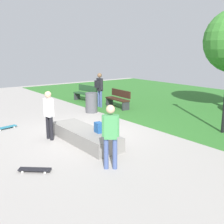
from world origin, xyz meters
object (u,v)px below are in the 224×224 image
(skater_performing_trick, at_px, (49,112))
(skater_watching, at_px, (111,132))
(concrete_ledge, at_px, (85,136))
(skateboard_spare, at_px, (6,127))
(skateboard_by_ledge, at_px, (35,169))
(pedestrian_with_backpack, at_px, (99,87))
(backpack_on_ledge, at_px, (99,127))
(trash_bin, at_px, (91,103))
(park_bench_far_left, at_px, (118,98))
(park_bench_near_lamppost, at_px, (86,93))

(skater_performing_trick, distance_m, skater_watching, 3.12)
(concrete_ledge, height_order, skater_performing_trick, skater_performing_trick)
(concrete_ledge, height_order, skateboard_spare, concrete_ledge)
(skateboard_by_ledge, distance_m, pedestrian_with_backpack, 8.01)
(backpack_on_ledge, bearing_deg, pedestrian_with_backpack, 151.70)
(concrete_ledge, distance_m, pedestrian_with_backpack, 5.67)
(trash_bin, height_order, pedestrian_with_backpack, pedestrian_with_backpack)
(backpack_on_ledge, bearing_deg, skater_performing_trick, -141.77)
(backpack_on_ledge, xyz_separation_m, park_bench_far_left, (-4.22, 4.08, -0.12))
(skater_performing_trick, bearing_deg, park_bench_far_left, 118.20)
(skater_performing_trick, xyz_separation_m, trash_bin, (-2.60, 3.32, -0.48))
(backpack_on_ledge, xyz_separation_m, pedestrian_with_backpack, (-4.91, 3.36, 0.47))
(skater_watching, relative_size, park_bench_near_lamppost, 1.01)
(concrete_ledge, relative_size, pedestrian_with_backpack, 1.71)
(trash_bin, bearing_deg, pedestrian_with_backpack, 128.37)
(backpack_on_ledge, xyz_separation_m, park_bench_near_lamppost, (-6.78, 3.67, -0.12))
(skater_performing_trick, relative_size, park_bench_near_lamppost, 0.99)
(skater_performing_trick, relative_size, park_bench_far_left, 1.00)
(concrete_ledge, xyz_separation_m, skateboard_spare, (-3.12, -1.59, -0.15))
(concrete_ledge, relative_size, park_bench_far_left, 1.86)
(backpack_on_ledge, distance_m, park_bench_far_left, 5.87)
(trash_bin, bearing_deg, skater_performing_trick, -51.97)
(concrete_ledge, distance_m, skater_performing_trick, 1.43)
(skater_performing_trick, relative_size, skater_watching, 0.99)
(skateboard_by_ledge, relative_size, trash_bin, 0.78)
(concrete_ledge, height_order, backpack_on_ledge, backpack_on_ledge)
(backpack_on_ledge, xyz_separation_m, trash_bin, (-4.12, 2.37, -0.12))
(concrete_ledge, distance_m, park_bench_far_left, 5.62)
(concrete_ledge, bearing_deg, park_bench_near_lamppost, 148.24)
(backpack_on_ledge, distance_m, trash_bin, 4.75)
(skater_watching, distance_m, park_bench_near_lamppost, 9.47)
(backpack_on_ledge, distance_m, skateboard_spare, 4.12)
(pedestrian_with_backpack, bearing_deg, skateboard_spare, -76.55)
(skateboard_by_ledge, bearing_deg, skater_watching, 59.07)
(skateboard_by_ledge, relative_size, park_bench_far_left, 0.46)
(pedestrian_with_backpack, bearing_deg, park_bench_far_left, 46.57)
(concrete_ledge, xyz_separation_m, backpack_on_ledge, (0.56, 0.18, 0.38))
(skateboard_by_ledge, bearing_deg, park_bench_far_left, 127.03)
(skateboard_spare, bearing_deg, skater_watching, 11.26)
(skateboard_by_ledge, bearing_deg, concrete_ledge, 118.72)
(skater_performing_trick, height_order, skateboard_by_ledge, skater_performing_trick)
(concrete_ledge, relative_size, park_bench_near_lamppost, 1.84)
(backpack_on_ledge, distance_m, skateboard_by_ledge, 2.48)
(skateboard_spare, relative_size, park_bench_near_lamppost, 0.50)
(park_bench_near_lamppost, height_order, pedestrian_with_backpack, pedestrian_with_backpack)
(pedestrian_with_backpack, bearing_deg, concrete_ledge, -39.18)
(skater_watching, distance_m, skateboard_by_ledge, 2.09)
(park_bench_near_lamppost, distance_m, trash_bin, 2.96)
(trash_bin, bearing_deg, concrete_ledge, -35.60)
(skater_watching, distance_m, park_bench_far_left, 7.56)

